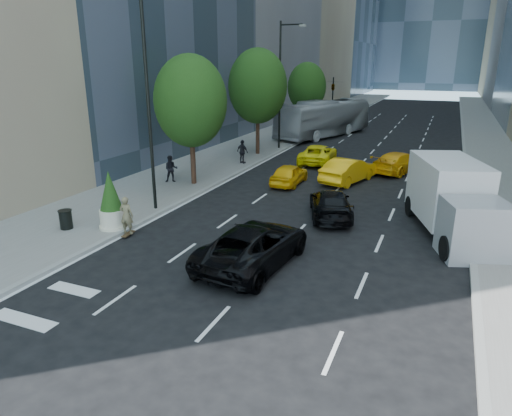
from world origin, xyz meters
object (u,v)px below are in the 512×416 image
at_px(black_sedan_mercedes, 331,204).
at_px(trash_can, 66,220).
at_px(box_truck, 453,199).
at_px(planter_shrub, 111,201).
at_px(city_bus, 324,118).
at_px(skateboarder, 127,218).
at_px(black_sedan_lincoln, 254,245).

height_order(black_sedan_mercedes, trash_can, black_sedan_mercedes).
relative_size(box_truck, planter_shrub, 2.68).
height_order(black_sedan_mercedes, city_bus, city_bus).
distance_m(black_sedan_mercedes, planter_shrub, 10.09).
bearing_deg(black_sedan_mercedes, box_truck, 158.57).
xyz_separation_m(box_truck, planter_shrub, (-13.70, -5.31, -0.21)).
bearing_deg(city_bus, trash_can, -78.34).
bearing_deg(skateboarder, trash_can, 4.74).
xyz_separation_m(black_sedan_mercedes, city_bus, (-6.59, 23.86, 1.10)).
xyz_separation_m(black_sedan_lincoln, trash_can, (-8.92, -0.08, -0.21)).
xyz_separation_m(skateboarder, trash_can, (-2.82, -0.61, -0.27)).
height_order(black_sedan_mercedes, box_truck, box_truck).
bearing_deg(black_sedan_lincoln, city_bus, -74.48).
bearing_deg(city_bus, black_sedan_mercedes, -56.08).
xyz_separation_m(box_truck, trash_can, (-15.52, -6.19, -1.03)).
relative_size(trash_can, planter_shrub, 0.31).
xyz_separation_m(black_sedan_lincoln, planter_shrub, (-7.10, 0.80, 0.61)).
distance_m(city_bus, planter_shrub, 29.48).
distance_m(skateboarder, city_bus, 29.72).
distance_m(black_sedan_lincoln, trash_can, 8.92).
distance_m(skateboarder, planter_shrub, 1.17).
relative_size(black_sedan_mercedes, box_truck, 0.66).
height_order(box_truck, trash_can, box_truck).
distance_m(black_sedan_mercedes, city_bus, 24.78).
distance_m(black_sedan_lincoln, black_sedan_mercedes, 6.49).
bearing_deg(trash_can, black_sedan_lincoln, 0.52).
xyz_separation_m(black_sedan_lincoln, box_truck, (6.60, 6.11, 0.82)).
height_order(city_bus, box_truck, city_bus).
xyz_separation_m(skateboarder, black_sedan_mercedes, (7.39, 5.83, -0.16)).
bearing_deg(box_truck, black_sedan_lincoln, -156.29).
bearing_deg(trash_can, skateboarder, 12.28).
distance_m(black_sedan_mercedes, box_truck, 5.40).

